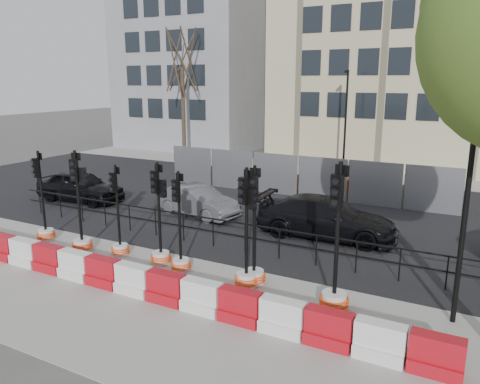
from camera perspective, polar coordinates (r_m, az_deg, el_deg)
The scene contains 23 objects.
ground at distance 14.90m, azimuth -5.68°, elevation -8.07°, with size 120.00×120.00×0.00m, color #51514C.
sidewalk_near at distance 12.73m, azimuth -13.32°, elevation -12.27°, with size 40.00×6.00×0.02m, color gray.
road at distance 20.78m, azimuth 5.03°, elevation -1.73°, with size 40.00×14.00×0.03m, color black.
sidewalk_far at distance 29.08m, azimuth 11.99°, elevation 2.43°, with size 40.00×4.00×0.02m, color gray.
building_grey at distance 39.95m, azimuth -5.26°, elevation 15.69°, with size 11.00×9.06×14.00m.
building_cream at distance 34.15m, azimuth 19.16°, elevation 18.78°, with size 15.00×10.06×18.00m.
kerb_railing at distance 15.62m, azimuth -3.30°, elevation -4.32°, with size 18.00×0.04×1.00m.
heras_fencing at distance 23.16m, azimuth 7.75°, elevation 1.49°, with size 14.33×1.72×2.00m.
lamp_post_far at distance 27.54m, azimuth 12.73°, elevation 8.54°, with size 0.12×0.56×6.00m.
lamp_post_near at distance 11.21m, azimuth 26.06°, elevation 0.55°, with size 0.12×0.56×6.00m.
tree_bare_far at distance 32.89m, azimuth -7.09°, elevation 15.52°, with size 2.00×2.00×9.00m.
barrier_row at distance 12.72m, azimuth -12.81°, elevation -10.50°, with size 15.70×0.50×0.80m.
traffic_signal_a at distance 17.64m, azimuth -22.74°, elevation -3.40°, with size 0.62×0.62×3.15m.
traffic_signal_b at distance 16.01m, azimuth -18.81°, elevation -4.19°, with size 0.66×0.66×3.33m.
traffic_signal_c at distance 15.39m, azimuth -14.51°, elevation -5.34°, with size 0.58×0.58×2.94m.
traffic_signal_d at distance 14.35m, azimuth -9.70°, elevation -5.87°, with size 0.62×0.62×3.15m.
traffic_signal_e at distance 13.83m, azimuth -7.30°, elevation -7.14°, with size 0.59×0.59×2.98m.
traffic_signal_f at distance 12.62m, azimuth 0.77°, elevation -8.27°, with size 0.65×0.65×3.30m.
traffic_signal_g at distance 12.84m, azimuth 1.70°, elevation -8.37°, with size 0.65×0.65×3.32m.
traffic_signal_h at distance 11.67m, azimuth 11.46°, elevation -10.58°, with size 0.72×0.72×3.68m.
car_a at distance 22.61m, azimuth -18.90°, elevation 0.67°, with size 4.30×1.92×1.44m, color black.
car_b at distance 19.29m, azimuth -5.21°, elevation -1.08°, with size 3.96×2.05×1.24m, color #525358.
car_c at distance 16.82m, azimuth 10.46°, elevation -3.10°, with size 5.06×2.25×1.44m, color black.
Camera 1 is at (7.75, -11.49, 5.48)m, focal length 35.00 mm.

